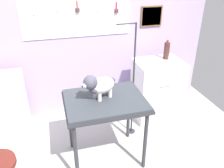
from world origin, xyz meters
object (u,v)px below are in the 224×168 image
object	(u,v)px
grooming_arm	(132,87)
cabinet_right	(157,89)
dog	(99,85)
grooming_table	(105,106)
soda_bottle	(167,50)

from	to	relation	value
grooming_arm	cabinet_right	xyz separation A→B (m)	(0.52, 0.31, -0.28)
dog	cabinet_right	distance (m)	1.34
dog	cabinet_right	world-z (taller)	dog
grooming_table	cabinet_right	distance (m)	1.23
grooming_table	dog	size ratio (longest dim) A/B	2.18
cabinet_right	soda_bottle	size ratio (longest dim) A/B	3.23
grooming_table	soda_bottle	xyz separation A→B (m)	(1.12, 0.76, 0.29)
grooming_table	cabinet_right	bearing A→B (deg)	34.63
soda_bottle	grooming_table	bearing A→B (deg)	-145.84
cabinet_right	soda_bottle	xyz separation A→B (m)	(0.14, 0.08, 0.59)
cabinet_right	grooming_arm	bearing A→B (deg)	-149.15
grooming_arm	cabinet_right	size ratio (longest dim) A/B	1.72
grooming_arm	soda_bottle	bearing A→B (deg)	30.79
dog	cabinet_right	bearing A→B (deg)	31.99
dog	grooming_arm	bearing A→B (deg)	33.11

